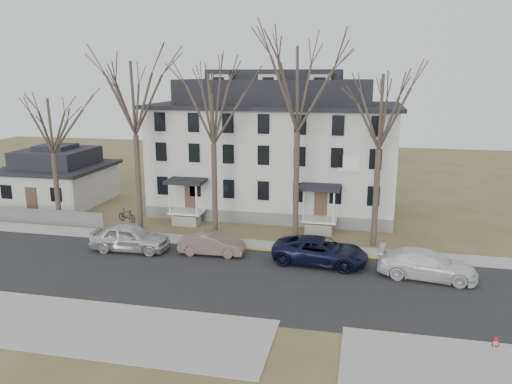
% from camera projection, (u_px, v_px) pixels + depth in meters
% --- Properties ---
extents(ground, '(120.00, 120.00, 0.00)m').
position_uv_depth(ground, '(252.00, 296.00, 26.90)').
color(ground, brown).
rests_on(ground, ground).
extents(main_road, '(120.00, 10.00, 0.04)m').
position_uv_depth(main_road, '(259.00, 281.00, 28.80)').
color(main_road, '#27272A').
rests_on(main_road, ground).
extents(far_sidewalk, '(120.00, 2.00, 0.08)m').
position_uv_depth(far_sidewalk, '(277.00, 247.00, 34.50)').
color(far_sidewalk, '#A09F97').
rests_on(far_sidewalk, ground).
extents(near_sidewalk_left, '(20.00, 5.00, 0.08)m').
position_uv_depth(near_sidewalk_left, '(65.00, 325.00, 23.81)').
color(near_sidewalk_left, '#A09F97').
rests_on(near_sidewalk_left, ground).
extents(yellow_curb, '(14.00, 0.25, 0.06)m').
position_uv_depth(yellow_curb, '(350.00, 257.00, 32.60)').
color(yellow_curb, gold).
rests_on(yellow_curb, ground).
extents(boarding_house, '(20.80, 12.36, 12.05)m').
position_uv_depth(boarding_house, '(275.00, 149.00, 43.14)').
color(boarding_house, slate).
rests_on(boarding_house, ground).
extents(small_house, '(8.70, 8.70, 5.00)m').
position_uv_depth(small_house, '(59.00, 179.00, 46.16)').
color(small_house, beige).
rests_on(small_house, ground).
extents(fence, '(14.00, 0.06, 1.20)m').
position_uv_depth(fence, '(25.00, 222.00, 40.30)').
color(fence, gray).
rests_on(fence, ground).
extents(tree_far_left, '(8.40, 8.40, 13.72)m').
position_uv_depth(tree_far_left, '(133.00, 93.00, 36.12)').
color(tree_far_left, '#473B31').
rests_on(tree_far_left, ground).
extents(tree_mid_left, '(7.80, 7.80, 12.74)m').
position_uv_depth(tree_mid_left, '(213.00, 104.00, 35.04)').
color(tree_mid_left, '#473B31').
rests_on(tree_mid_left, ground).
extents(tree_center, '(9.00, 9.00, 14.70)m').
position_uv_depth(tree_center, '(298.00, 83.00, 33.45)').
color(tree_center, '#473B31').
rests_on(tree_center, ground).
extents(tree_mid_right, '(7.80, 7.80, 12.74)m').
position_uv_depth(tree_mid_right, '(381.00, 107.00, 32.65)').
color(tree_mid_right, '#473B31').
rests_on(tree_mid_right, ground).
extents(tree_bungalow, '(6.60, 6.60, 10.78)m').
position_uv_depth(tree_bungalow, '(50.00, 122.00, 38.09)').
color(tree_bungalow, '#473B31').
rests_on(tree_bungalow, ground).
extents(car_silver, '(5.41, 2.39, 1.81)m').
position_uv_depth(car_silver, '(130.00, 238.00, 33.59)').
color(car_silver, silver).
rests_on(car_silver, ground).
extents(car_tan, '(4.40, 1.69, 1.43)m').
position_uv_depth(car_tan, '(212.00, 244.00, 32.92)').
color(car_tan, '#775F53').
rests_on(car_tan, ground).
extents(car_navy, '(6.17, 3.30, 1.65)m').
position_uv_depth(car_navy, '(320.00, 252.00, 31.28)').
color(car_navy, black).
rests_on(car_navy, ground).
extents(car_white, '(5.82, 2.90, 1.62)m').
position_uv_depth(car_white, '(427.00, 265.00, 29.09)').
color(car_white, white).
rests_on(car_white, ground).
extents(bicycle_left, '(1.99, 0.99, 1.00)m').
position_uv_depth(bicycle_left, '(193.00, 216.00, 40.41)').
color(bicycle_left, black).
rests_on(bicycle_left, ground).
extents(bicycle_right, '(1.85, 0.97, 1.07)m').
position_uv_depth(bicycle_right, '(127.00, 216.00, 40.21)').
color(bicycle_right, black).
rests_on(bicycle_right, ground).
extents(fire_hydrant, '(0.30, 0.29, 0.74)m').
position_uv_depth(fire_hydrant, '(495.00, 345.00, 21.35)').
color(fire_hydrant, '#B7B7BA').
rests_on(fire_hydrant, ground).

